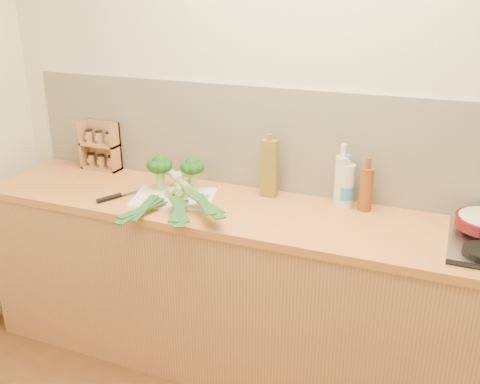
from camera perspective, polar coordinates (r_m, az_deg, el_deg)
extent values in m
plane|color=beige|center=(2.69, 6.94, 7.89)|extent=(3.50, 0.00, 3.50)
cube|color=silver|center=(2.71, 6.76, 5.17)|extent=(3.20, 0.02, 0.54)
cube|color=#BF7D4F|center=(2.76, 4.40, -11.35)|extent=(3.20, 0.60, 0.86)
cube|color=#D3893E|center=(2.54, 4.67, -2.76)|extent=(3.20, 0.62, 0.04)
cube|color=white|center=(2.73, -7.05, -0.60)|extent=(0.47, 0.40, 0.01)
cylinder|color=#88A35F|center=(2.81, -8.48, 1.18)|extent=(0.05, 0.05, 0.10)
sphere|color=#133B10|center=(2.78, -8.59, 3.11)|extent=(0.08, 0.08, 0.08)
sphere|color=#133B10|center=(2.76, -7.90, 2.75)|extent=(0.06, 0.06, 0.06)
sphere|color=#133B10|center=(2.79, -7.85, 2.96)|extent=(0.06, 0.06, 0.06)
sphere|color=#133B10|center=(2.82, -8.34, 3.08)|extent=(0.06, 0.06, 0.06)
sphere|color=#133B10|center=(2.81, -9.01, 3.02)|extent=(0.06, 0.06, 0.06)
sphere|color=#133B10|center=(2.79, -9.35, 2.82)|extent=(0.06, 0.06, 0.06)
sphere|color=#133B10|center=(2.76, -9.12, 2.64)|extent=(0.06, 0.06, 0.06)
sphere|color=#133B10|center=(2.75, -8.47, 2.61)|extent=(0.06, 0.06, 0.06)
cylinder|color=#88A35F|center=(2.78, -5.06, 1.07)|extent=(0.05, 0.05, 0.09)
sphere|color=#133B10|center=(2.75, -5.12, 2.93)|extent=(0.08, 0.08, 0.08)
sphere|color=#133B10|center=(2.74, -4.45, 2.59)|extent=(0.06, 0.06, 0.06)
sphere|color=#133B10|center=(2.77, -4.45, 2.79)|extent=(0.06, 0.06, 0.06)
sphere|color=#133B10|center=(2.78, -4.93, 2.90)|extent=(0.06, 0.06, 0.06)
sphere|color=#133B10|center=(2.78, -5.55, 2.84)|extent=(0.06, 0.06, 0.06)
sphere|color=#133B10|center=(2.75, -5.85, 2.66)|extent=(0.06, 0.06, 0.06)
sphere|color=#133B10|center=(2.73, -5.59, 2.48)|extent=(0.06, 0.06, 0.06)
sphere|color=#133B10|center=(2.72, -4.97, 2.45)|extent=(0.06, 0.06, 0.06)
cylinder|color=white|center=(2.85, -5.71, 1.04)|extent=(0.04, 0.11, 0.04)
cylinder|color=#779D4E|center=(2.75, -6.96, 0.27)|extent=(0.05, 0.14, 0.04)
cube|color=#18451C|center=(2.53, -10.34, -1.82)|extent=(0.11, 0.30, 0.02)
cube|color=#18451C|center=(2.52, -10.60, -1.94)|extent=(0.06, 0.34, 0.01)
cube|color=#18451C|center=(2.54, -10.22, -1.66)|extent=(0.09, 0.28, 0.02)
cylinder|color=white|center=(2.86, -6.61, 1.45)|extent=(0.10, 0.13, 0.04)
cylinder|color=#779D4E|center=(2.73, -6.59, 0.51)|extent=(0.11, 0.16, 0.04)
cube|color=#18451C|center=(2.45, -6.53, -1.97)|extent=(0.14, 0.30, 0.02)
cube|color=#18451C|center=(2.43, -6.53, -2.11)|extent=(0.21, 0.32, 0.01)
cube|color=#18451C|center=(2.46, -6.54, -1.80)|extent=(0.22, 0.24, 0.02)
cylinder|color=white|center=(2.83, -6.89, 1.61)|extent=(0.11, 0.11, 0.04)
cylinder|color=#779D4E|center=(2.72, -6.06, 0.84)|extent=(0.13, 0.13, 0.04)
cube|color=#18451C|center=(2.46, -3.79, -1.28)|extent=(0.22, 0.27, 0.02)
cube|color=#18451C|center=(2.44, -3.62, -1.39)|extent=(0.29, 0.27, 0.01)
cube|color=#18451C|center=(2.47, -3.88, -1.11)|extent=(0.26, 0.18, 0.02)
cube|color=silver|center=(2.84, -10.86, 0.01)|extent=(0.12, 0.20, 0.00)
cylinder|color=black|center=(2.76, -13.78, -0.62)|extent=(0.08, 0.13, 0.02)
cube|color=#AE814A|center=(3.25, -14.32, 4.95)|extent=(0.23, 0.01, 0.28)
cube|color=#AE814A|center=(3.26, -14.50, 2.52)|extent=(0.23, 0.09, 0.01)
cube|color=#AE814A|center=(3.22, -14.73, 4.93)|extent=(0.23, 0.09, 0.01)
cube|color=#AE814A|center=(3.28, -16.27, 4.94)|extent=(0.01, 0.09, 0.28)
cube|color=#AE814A|center=(3.15, -13.10, 4.59)|extent=(0.01, 0.09, 0.28)
cylinder|color=gray|center=(3.29, -15.55, 3.31)|extent=(0.04, 0.04, 0.07)
cylinder|color=gray|center=(3.24, -14.56, 3.18)|extent=(0.04, 0.04, 0.07)
cylinder|color=gray|center=(3.20, -13.55, 3.05)|extent=(0.04, 0.04, 0.07)
cylinder|color=gray|center=(3.25, -15.79, 5.72)|extent=(0.04, 0.04, 0.07)
cylinder|color=gray|center=(3.21, -14.80, 5.62)|extent=(0.04, 0.04, 0.07)
cylinder|color=gray|center=(3.16, -13.77, 5.52)|extent=(0.04, 0.04, 0.07)
cube|color=olive|center=(2.70, 3.13, 2.52)|extent=(0.08, 0.05, 0.30)
cylinder|color=olive|center=(2.65, 3.20, 5.85)|extent=(0.02, 0.02, 0.03)
cylinder|color=silver|center=(2.62, 10.77, 1.11)|extent=(0.07, 0.07, 0.25)
cylinder|color=silver|center=(2.57, 11.01, 4.39)|extent=(0.03, 0.03, 0.06)
cylinder|color=brown|center=(2.60, 13.27, 0.27)|extent=(0.06, 0.06, 0.21)
cylinder|color=brown|center=(2.56, 13.51, 3.00)|extent=(0.03, 0.03, 0.05)
cylinder|color=silver|center=(2.62, 11.25, 0.65)|extent=(0.08, 0.08, 0.22)
cylinder|color=silver|center=(2.58, 11.44, 3.20)|extent=(0.03, 0.03, 0.03)
cylinder|color=#3586CA|center=(2.64, 11.20, -0.01)|extent=(0.08, 0.08, 0.06)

